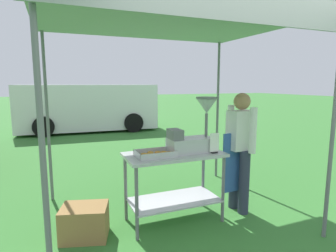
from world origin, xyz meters
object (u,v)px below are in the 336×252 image
Objects in this scene: donut_tray at (156,154)px; supply_crate at (85,222)px; vendor at (240,146)px; van_white at (89,107)px; stall_canopy at (171,25)px; donut_fryer at (194,132)px; menu_sign at (214,145)px; donut_cart at (174,172)px.

donut_tray reaches higher than supply_crate.
vendor is (1.19, -0.00, -0.00)m from donut_tray.
van_white is at bearing 82.77° from supply_crate.
stall_canopy is at bearing 30.92° from donut_tray.
vendor is at bearing -3.25° from donut_fryer.
menu_sign is 0.42× the size of supply_crate.
donut_tray is (-0.25, -0.05, 0.26)m from donut_cart.
donut_cart is 1.78× the size of donut_fryer.
van_white reaches higher than donut_fryer.
donut_cart is 4.89× the size of menu_sign.
donut_tray is at bearing -176.17° from donut_fryer.
menu_sign reaches higher than supply_crate.
van_white is (0.97, 7.64, 0.69)m from supply_crate.
menu_sign reaches higher than donut_tray.
donut_tray is 0.56m from donut_fryer.
stall_canopy is 6.73× the size of donut_tray.
van_white is at bearing 90.91° from stall_canopy.
donut_fryer reaches higher than supply_crate.
menu_sign is (0.20, -0.16, -0.14)m from donut_fryer.
donut_fryer is (0.26, -0.02, 0.49)m from donut_cart.
supply_crate is (-0.84, 0.08, -0.72)m from donut_tray.
donut_cart is at bearing 158.83° from menu_sign.
donut_tray is at bearing -168.01° from donut_cart.
stall_canopy is at bearing 4.02° from supply_crate.
stall_canopy is 1.52m from menu_sign.
supply_crate is 7.73m from van_white.
stall_canopy reaches higher than donut_tray.
stall_canopy is 7.72m from van_white.
donut_fryer is 0.14× the size of van_white.
vendor is (0.47, 0.12, -0.08)m from menu_sign.
menu_sign is at bearing -165.72° from vendor.
van_white is (-0.58, 7.84, -0.11)m from menu_sign.
menu_sign is 0.05× the size of van_white.
donut_cart is (-0.00, -0.10, -1.77)m from stall_canopy.
menu_sign reaches higher than donut_cart.
stall_canopy is 1.54m from donut_tray.
van_white is at bearing 89.01° from donut_tray.
vendor is 2.71× the size of supply_crate.
supply_crate is (-2.02, 0.08, -0.72)m from vendor.
stall_canopy is 0.62× the size of van_white.
menu_sign is 0.50m from vendor.
stall_canopy reaches higher than van_white.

